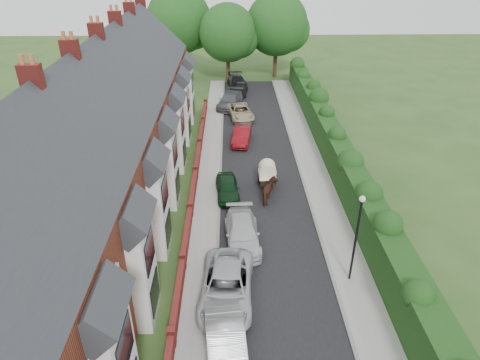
# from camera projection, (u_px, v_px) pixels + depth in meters

# --- Properties ---
(ground) EXTENTS (140.00, 140.00, 0.00)m
(ground) POSITION_uv_depth(u_px,v_px,m) (294.00, 344.00, 18.83)
(ground) COLOR #2D4C1E
(ground) RESTS_ON ground
(road) EXTENTS (6.00, 58.00, 0.02)m
(road) POSITION_uv_depth(u_px,v_px,m) (265.00, 208.00, 28.39)
(road) COLOR black
(road) RESTS_ON ground
(pavement_hedge_side) EXTENTS (2.20, 58.00, 0.12)m
(pavement_hedge_side) POSITION_uv_depth(u_px,v_px,m) (326.00, 206.00, 28.44)
(pavement_hedge_side) COLOR gray
(pavement_hedge_side) RESTS_ON ground
(pavement_house_side) EXTENTS (1.70, 58.00, 0.12)m
(pavement_house_side) POSITION_uv_depth(u_px,v_px,m) (207.00, 208.00, 28.29)
(pavement_house_side) COLOR gray
(pavement_house_side) RESTS_ON ground
(kerb_hedge_side) EXTENTS (0.18, 58.00, 0.13)m
(kerb_hedge_side) POSITION_uv_depth(u_px,v_px,m) (311.00, 206.00, 28.42)
(kerb_hedge_side) COLOR gray
(kerb_hedge_side) RESTS_ON ground
(kerb_house_side) EXTENTS (0.18, 58.00, 0.13)m
(kerb_house_side) POSITION_uv_depth(u_px,v_px,m) (219.00, 208.00, 28.31)
(kerb_house_side) COLOR gray
(kerb_house_side) RESTS_ON ground
(hedge) EXTENTS (2.10, 58.00, 2.85)m
(hedge) POSITION_uv_depth(u_px,v_px,m) (356.00, 186.00, 27.72)
(hedge) COLOR #153811
(hedge) RESTS_ON ground
(terrace_row) EXTENTS (9.05, 40.50, 11.50)m
(terrace_row) POSITION_uv_depth(u_px,v_px,m) (93.00, 156.00, 25.12)
(terrace_row) COLOR brown
(terrace_row) RESTS_ON ground
(garden_wall_row) EXTENTS (0.35, 40.35, 1.10)m
(garden_wall_row) POSITION_uv_depth(u_px,v_px,m) (190.00, 211.00, 27.21)
(garden_wall_row) COLOR maroon
(garden_wall_row) RESTS_ON ground
(lamppost) EXTENTS (0.32, 0.32, 5.16)m
(lamppost) POSITION_uv_depth(u_px,v_px,m) (357.00, 229.00, 20.75)
(lamppost) COLOR black
(lamppost) RESTS_ON ground
(tree_far_left) EXTENTS (7.14, 6.80, 9.29)m
(tree_far_left) POSITION_uv_depth(u_px,v_px,m) (231.00, 34.00, 50.87)
(tree_far_left) COLOR #332316
(tree_far_left) RESTS_ON ground
(tree_far_right) EXTENTS (7.98, 7.60, 10.31)m
(tree_far_right) POSITION_uv_depth(u_px,v_px,m) (280.00, 26.00, 52.43)
(tree_far_right) COLOR #332316
(tree_far_right) RESTS_ON ground
(tree_far_back) EXTENTS (8.40, 8.00, 10.82)m
(tree_far_back) POSITION_uv_depth(u_px,v_px,m) (183.00, 22.00, 52.93)
(tree_far_back) COLOR #332316
(tree_far_back) RESTS_ON ground
(car_silver_a) EXTENTS (2.11, 4.80, 1.53)m
(car_silver_a) POSITION_uv_depth(u_px,v_px,m) (226.00, 345.00, 17.87)
(car_silver_a) COLOR #BBBAC0
(car_silver_a) RESTS_ON ground
(car_silver_b) EXTENTS (2.87, 5.66, 1.53)m
(car_silver_b) POSITION_uv_depth(u_px,v_px,m) (226.00, 287.00, 20.85)
(car_silver_b) COLOR silver
(car_silver_b) RESTS_ON ground
(car_white) EXTENTS (2.19, 4.85, 1.38)m
(car_white) POSITION_uv_depth(u_px,v_px,m) (242.00, 233.00, 24.80)
(car_white) COLOR silver
(car_white) RESTS_ON ground
(car_green) EXTENTS (1.82, 3.88, 1.28)m
(car_green) POSITION_uv_depth(u_px,v_px,m) (227.00, 188.00, 29.43)
(car_green) COLOR black
(car_green) RESTS_ON ground
(car_red) EXTENTS (1.95, 4.18, 1.33)m
(car_red) POSITION_uv_depth(u_px,v_px,m) (242.00, 135.00, 37.22)
(car_red) COLOR maroon
(car_red) RESTS_ON ground
(car_beige) EXTENTS (2.90, 4.99, 1.31)m
(car_beige) POSITION_uv_depth(u_px,v_px,m) (240.00, 112.00, 42.33)
(car_beige) COLOR tan
(car_beige) RESTS_ON ground
(car_grey) EXTENTS (3.22, 5.40, 1.47)m
(car_grey) POSITION_uv_depth(u_px,v_px,m) (230.00, 100.00, 45.14)
(car_grey) COLOR #525359
(car_grey) RESTS_ON ground
(car_black) EXTENTS (1.98, 3.99, 1.31)m
(car_black) POSITION_uv_depth(u_px,v_px,m) (240.00, 89.00, 48.96)
(car_black) COLOR black
(car_black) RESTS_ON ground
(horse) EXTENTS (1.30, 2.07, 1.62)m
(horse) POSITION_uv_depth(u_px,v_px,m) (270.00, 192.00, 28.66)
(horse) COLOR #452419
(horse) RESTS_ON ground
(horse_cart) EXTENTS (1.26, 2.78, 2.00)m
(horse_cart) POSITION_uv_depth(u_px,v_px,m) (267.00, 173.00, 30.29)
(horse_cart) COLOR black
(horse_cart) RESTS_ON ground
(car_extra_far) EXTENTS (2.49, 5.02, 1.40)m
(car_extra_far) POSITION_uv_depth(u_px,v_px,m) (237.00, 82.00, 51.00)
(car_extra_far) COLOR black
(car_extra_far) RESTS_ON ground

